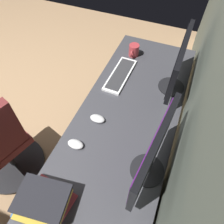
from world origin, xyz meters
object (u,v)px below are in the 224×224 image
object	(u,v)px
monitor_secondary	(178,63)
keyboard_main	(120,75)
book_stack_near	(44,202)
coffee_mug	(134,50)
drawer_pedestal	(108,191)
monitor_primary	(153,152)
mouse_spare	(76,144)
mouse_main	(97,119)

from	to	relation	value
monitor_secondary	keyboard_main	xyz separation A→B (m)	(0.03, -0.41, -0.23)
book_stack_near	coffee_mug	world-z (taller)	coffee_mug
coffee_mug	drawer_pedestal	bearing A→B (deg)	10.38
monitor_primary	mouse_spare	distance (m)	0.51
mouse_spare	drawer_pedestal	bearing A→B (deg)	71.74
drawer_pedestal	monitor_primary	world-z (taller)	monitor_primary
drawer_pedestal	coffee_mug	distance (m)	1.18
keyboard_main	coffee_mug	distance (m)	0.30
keyboard_main	coffee_mug	xyz separation A→B (m)	(-0.29, 0.02, 0.04)
drawer_pedestal	keyboard_main	distance (m)	0.90
drawer_pedestal	coffee_mug	size ratio (longest dim) A/B	5.40
book_stack_near	coffee_mug	distance (m)	1.36
mouse_spare	keyboard_main	bearing A→B (deg)	176.89
mouse_main	book_stack_near	xyz separation A→B (m)	(0.60, -0.03, 0.03)
monitor_secondary	mouse_main	bearing A→B (deg)	-38.92
keyboard_main	book_stack_near	size ratio (longest dim) A/B	1.49
mouse_spare	coffee_mug	size ratio (longest dim) A/B	0.81
monitor_secondary	mouse_main	distance (m)	0.68
mouse_spare	book_stack_near	distance (m)	0.37
keyboard_main	mouse_spare	bearing A→B (deg)	-3.11
drawer_pedestal	monitor_secondary	world-z (taller)	monitor_secondary
book_stack_near	drawer_pedestal	bearing A→B (deg)	140.90
drawer_pedestal	keyboard_main	world-z (taller)	keyboard_main
drawer_pedestal	monitor_secondary	distance (m)	1.04
mouse_main	coffee_mug	xyz separation A→B (m)	(-0.76, 0.01, 0.03)
drawer_pedestal	mouse_spare	size ratio (longest dim) A/B	6.68
monitor_secondary	book_stack_near	bearing A→B (deg)	-21.42
keyboard_main	book_stack_near	distance (m)	1.07
monitor_primary	book_stack_near	bearing A→B (deg)	-49.33
coffee_mug	monitor_primary	bearing A→B (deg)	22.42
mouse_main	monitor_primary	bearing A→B (deg)	61.97
coffee_mug	book_stack_near	bearing A→B (deg)	-1.52
mouse_main	coffee_mug	world-z (taller)	coffee_mug
mouse_main	mouse_spare	size ratio (longest dim) A/B	1.00
keyboard_main	book_stack_near	world-z (taller)	book_stack_near
monitor_secondary	monitor_primary	bearing A→B (deg)	0.91
keyboard_main	mouse_spare	world-z (taller)	mouse_spare
mouse_main	coffee_mug	size ratio (longest dim) A/B	0.81
monitor_primary	mouse_main	size ratio (longest dim) A/B	5.21
drawer_pedestal	monitor_primary	xyz separation A→B (m)	(-0.09, 0.21, 0.62)
drawer_pedestal	mouse_spare	distance (m)	0.48
mouse_main	coffee_mug	bearing A→B (deg)	179.44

